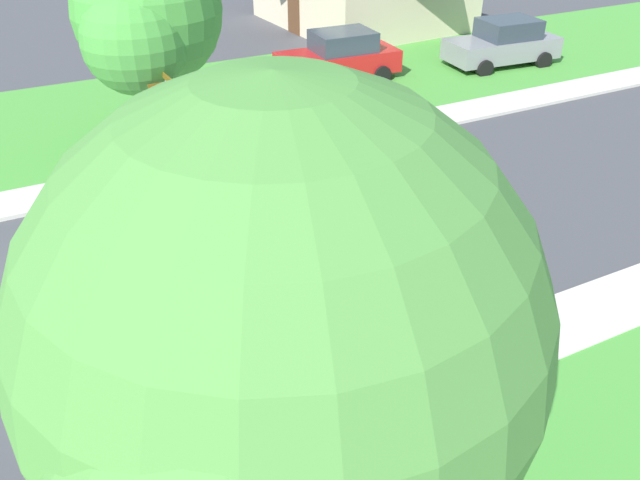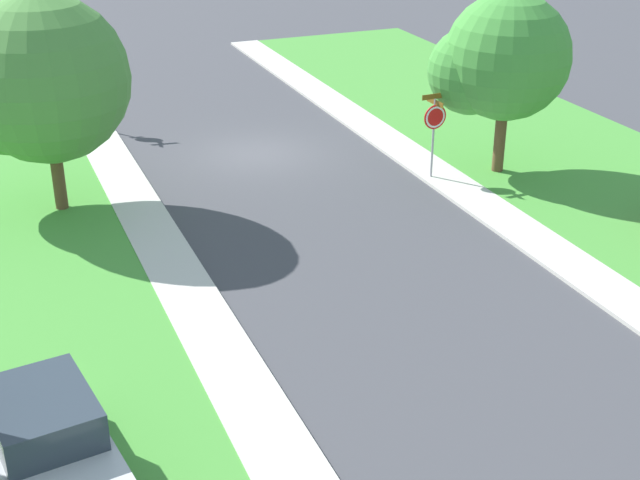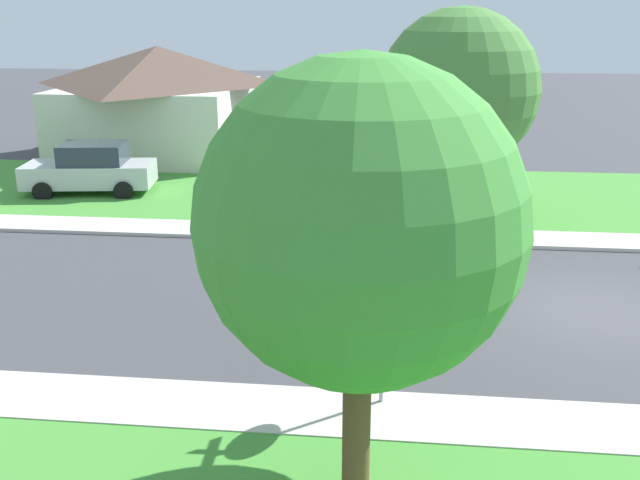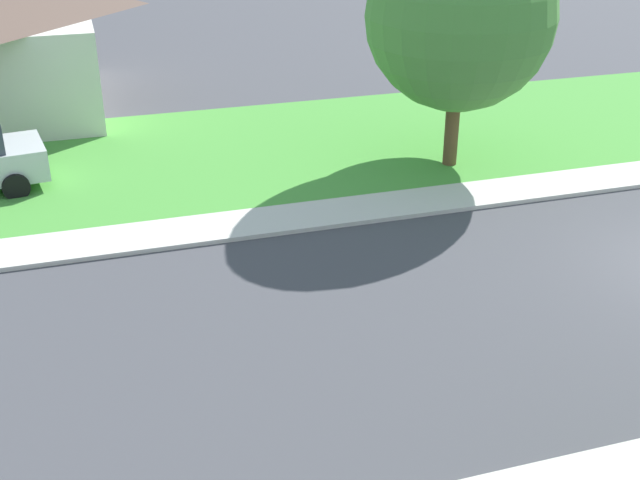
% 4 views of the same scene
% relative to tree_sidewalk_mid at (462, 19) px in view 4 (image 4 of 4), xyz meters
% --- Properties ---
extents(sidewalk_east, '(1.40, 56.00, 0.10)m').
position_rel_tree_sidewalk_mid_xyz_m(sidewalk_east, '(-2.32, 9.75, -3.68)').
color(sidewalk_east, beige).
rests_on(sidewalk_east, ground).
extents(lawn_east, '(8.00, 56.00, 0.08)m').
position_rel_tree_sidewalk_mid_xyz_m(lawn_east, '(2.38, 9.75, -3.69)').
color(lawn_east, '#479338').
rests_on(lawn_east, ground).
extents(tree_sidewalk_mid, '(4.97, 4.63, 6.19)m').
position_rel_tree_sidewalk_mid_xyz_m(tree_sidewalk_mid, '(0.00, 0.00, 0.00)').
color(tree_sidewalk_mid, brown).
rests_on(tree_sidewalk_mid, ground).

